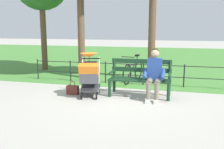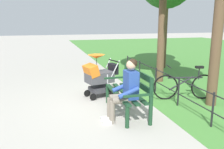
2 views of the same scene
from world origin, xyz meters
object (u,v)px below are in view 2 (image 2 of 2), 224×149
park_bench (130,90)px  stroller (99,75)px  bicycle (185,86)px  person_on_bench (126,88)px  handbag (98,87)px

park_bench → stroller: stroller is taller
park_bench → stroller: (1.26, 0.41, 0.07)m
stroller → bicycle: stroller is taller
bicycle → person_on_bench: bearing=114.1°
park_bench → person_on_bench: person_on_bench is taller
person_on_bench → handbag: person_on_bench is taller
handbag → bicycle: 2.42m
person_on_bench → park_bench: bearing=-30.6°
park_bench → person_on_bench: 0.46m
park_bench → person_on_bench: size_ratio=1.26×
stroller → person_on_bench: bearing=-173.6°
stroller → handbag: stroller is taller
bicycle → park_bench: bearing=105.7°
bicycle → stroller: bearing=69.3°
park_bench → stroller: size_ratio=1.39×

